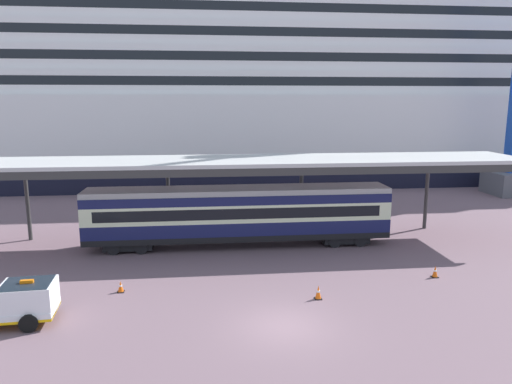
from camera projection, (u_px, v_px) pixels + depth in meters
name	position (u px, v px, depth m)	size (l,w,h in m)	color
ground_plane	(284.00, 326.00, 21.37)	(400.00, 400.00, 0.00)	#6D555F
cruise_ship	(278.00, 78.00, 61.80)	(134.61, 22.19, 39.67)	black
platform_canopy	(238.00, 163.00, 32.49)	(39.88, 5.95, 6.02)	#BDBDBD
train_carriage	(239.00, 214.00, 32.75)	(20.63, 2.81, 4.11)	black
service_truck	(7.00, 303.00, 21.42)	(5.33, 2.55, 2.02)	white
traffic_cone_near	(121.00, 287.00, 25.11)	(0.36, 0.36, 0.61)	black
traffic_cone_mid	(318.00, 292.00, 24.22)	(0.36, 0.36, 0.72)	black
traffic_cone_far	(435.00, 272.00, 27.22)	(0.36, 0.36, 0.69)	black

